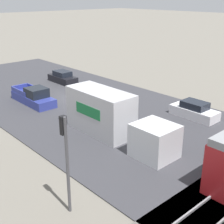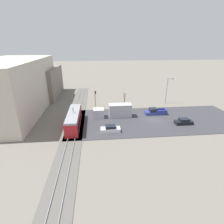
{
  "view_description": "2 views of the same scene",
  "coord_description": "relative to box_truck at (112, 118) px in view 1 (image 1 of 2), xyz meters",
  "views": [
    {
      "loc": [
        17.89,
        26.39,
        10.59
      ],
      "look_at": [
        2.82,
        9.75,
        2.05
      ],
      "focal_mm": 50.0,
      "sensor_mm": 36.0,
      "label": 1
    },
    {
      "loc": [
        -39.69,
        14.85,
        18.46
      ],
      "look_at": [
        0.89,
        10.88,
        2.25
      ],
      "focal_mm": 28.0,
      "sensor_mm": 36.0,
      "label": 2
    }
  ],
  "objects": [
    {
      "name": "sedan_car_1",
      "position": [
        -6.15,
        -16.09,
        -1.0
      ],
      "size": [
        1.81,
        4.22,
        1.44
      ],
      "rotation": [
        0.0,
        0.0,
        3.14
      ],
      "color": "black",
      "rests_on": "ground"
    },
    {
      "name": "road_surface",
      "position": [
        -2.96,
        -9.9,
        -1.63
      ],
      "size": [
        17.35,
        43.83,
        0.08
      ],
      "color": "#38383D",
      "rests_on": "ground"
    },
    {
      "name": "sedan_car_0",
      "position": [
        -8.29,
        1.93,
        -0.99
      ],
      "size": [
        1.8,
        4.33,
        1.48
      ],
      "rotation": [
        0.0,
        0.0,
        3.14
      ],
      "color": "silver",
      "rests_on": "ground"
    },
    {
      "name": "ground_plane",
      "position": [
        -2.96,
        -9.9,
        -1.67
      ],
      "size": [
        320.0,
        320.0,
        0.0
      ],
      "primitive_type": "plane",
      "color": "slate"
    },
    {
      "name": "pickup_truck",
      "position": [
        0.57,
        -11.27,
        -0.93
      ],
      "size": [
        2.01,
        5.84,
        1.78
      ],
      "color": "navy",
      "rests_on": "ground"
    },
    {
      "name": "traffic_light_pole",
      "position": [
        7.59,
        5.04,
        1.74
      ],
      "size": [
        0.28,
        0.47,
        5.27
      ],
      "color": "#47474C",
      "rests_on": "ground"
    },
    {
      "name": "box_truck",
      "position": [
        0.0,
        0.0,
        0.0
      ],
      "size": [
        2.54,
        10.02,
        3.46
      ],
      "color": "silver",
      "rests_on": "ground"
    }
  ]
}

